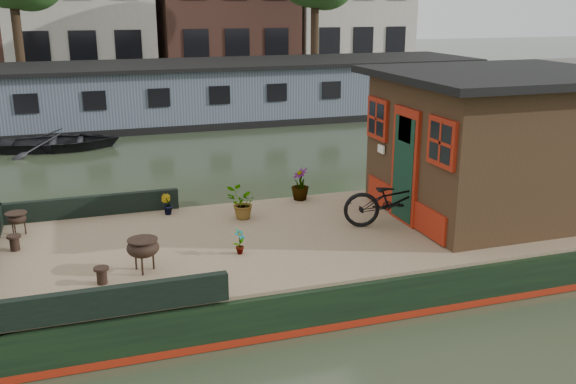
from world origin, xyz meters
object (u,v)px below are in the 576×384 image
object	(u,v)px
cabin	(499,142)
brazier_rear	(17,224)
bicycle	(397,200)
potted_plant_a	(240,241)
brazier_front	(143,255)
dinghy	(60,137)

from	to	relation	value
cabin	brazier_rear	distance (m)	7.96
brazier_rear	bicycle	bearing A→B (deg)	-14.21
potted_plant_a	brazier_front	xyz separation A→B (m)	(-1.38, -0.20, 0.04)
brazier_front	brazier_rear	size ratio (longest dim) A/B	1.23
cabin	brazier_rear	bearing A→B (deg)	170.61
cabin	potted_plant_a	xyz separation A→B (m)	(-4.69, -0.55, -1.03)
cabin	potted_plant_a	distance (m)	4.83
potted_plant_a	brazier_rear	distance (m)	3.60
cabin	potted_plant_a	bearing A→B (deg)	-173.28
brazier_rear	cabin	bearing A→B (deg)	-9.39
brazier_rear	potted_plant_a	bearing A→B (deg)	-30.72
bicycle	brazier_rear	xyz separation A→B (m)	(-5.80, 1.47, -0.26)
bicycle	cabin	bearing A→B (deg)	-68.72
bicycle	dinghy	world-z (taller)	bicycle
brazier_rear	dinghy	distance (m)	9.41
cabin	dinghy	xyz separation A→B (m)	(-7.29, 10.67, -1.53)
brazier_rear	dinghy	bearing A→B (deg)	86.98
cabin	brazier_rear	size ratio (longest dim) A/B	10.64
bicycle	brazier_front	xyz separation A→B (m)	(-4.08, -0.57, -0.22)
dinghy	brazier_rear	bearing A→B (deg)	-179.26
cabin	potted_plant_a	world-z (taller)	cabin
cabin	brazier_rear	world-z (taller)	cabin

